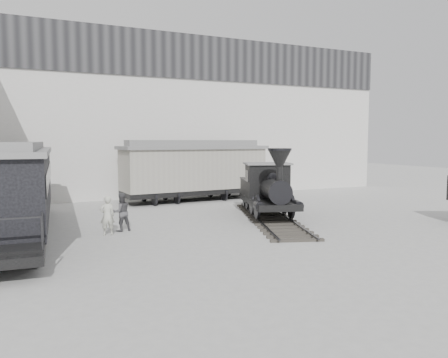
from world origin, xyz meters
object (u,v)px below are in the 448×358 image
passenger_coach (13,188)px  visitor_b (121,212)px  locomotive (269,193)px  boxcar (194,169)px  visitor_a (107,216)px

passenger_coach → visitor_b: size_ratio=8.03×
locomotive → passenger_coach: (-11.44, 0.73, 0.67)m
boxcar → visitor_a: bearing=-133.5°
visitor_a → visitor_b: 0.89m
locomotive → boxcar: 7.54m
locomotive → visitor_a: 8.08m
locomotive → passenger_coach: passenger_coach is taller
locomotive → boxcar: boxcar is taller
visitor_a → visitor_b: size_ratio=0.98×
locomotive → passenger_coach: bearing=-165.2°
boxcar → visitor_a: (-6.88, -8.30, -1.22)m
visitor_a → boxcar: bearing=-131.3°
locomotive → visitor_b: 7.37m
locomotive → visitor_b: (-7.35, -0.31, -0.43)m
boxcar → visitor_b: 9.98m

